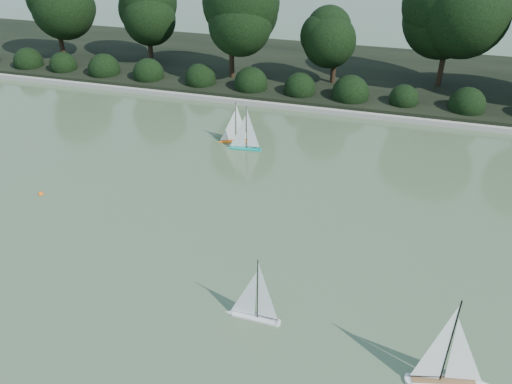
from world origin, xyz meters
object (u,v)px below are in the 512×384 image
(sailboat_orange, at_px, (232,135))
(sailboat_teal, at_px, (243,142))
(race_buoy, at_px, (41,194))
(sailboat_white_b, at_px, (453,371))
(sailboat_white_a, at_px, (251,308))

(sailboat_orange, relative_size, sailboat_teal, 0.95)
(race_buoy, bearing_deg, sailboat_white_b, -17.47)
(sailboat_white_b, xyz_separation_m, sailboat_teal, (-5.77, 7.17, -0.06))
(sailboat_white_b, height_order, sailboat_orange, sailboat_white_b)
(sailboat_white_a, relative_size, sailboat_white_b, 0.79)
(sailboat_white_a, distance_m, sailboat_orange, 7.55)
(sailboat_white_a, height_order, sailboat_white_b, sailboat_white_b)
(sailboat_orange, relative_size, race_buoy, 10.08)
(sailboat_white_a, distance_m, race_buoy, 7.12)
(sailboat_teal, bearing_deg, sailboat_white_a, -71.61)
(sailboat_orange, bearing_deg, race_buoy, -131.83)
(sailboat_white_b, bearing_deg, sailboat_white_a, 172.10)
(sailboat_white_a, bearing_deg, sailboat_white_b, -7.90)
(sailboat_white_b, bearing_deg, sailboat_orange, 129.51)
(sailboat_white_a, xyz_separation_m, sailboat_orange, (-2.68, 7.06, -0.01))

